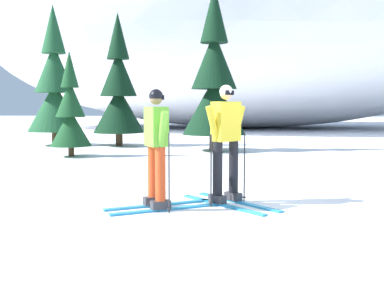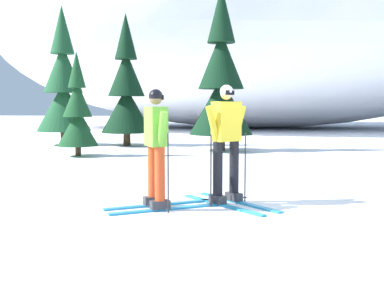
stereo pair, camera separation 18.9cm
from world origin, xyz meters
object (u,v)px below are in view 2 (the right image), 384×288
at_px(skier_yellow_jacket, 226,141).
at_px(pine_tree_center_right, 221,82).
at_px(pine_tree_far_left, 63,87).
at_px(pine_tree_center_left, 77,113).
at_px(skier_lime_jacket, 157,147).
at_px(pine_tree_center, 126,91).

height_order(skier_yellow_jacket, pine_tree_center_right, pine_tree_center_right).
height_order(pine_tree_far_left, pine_tree_center_left, pine_tree_far_left).
distance_m(pine_tree_center_left, pine_tree_center_right, 4.84).
height_order(skier_lime_jacket, pine_tree_center, pine_tree_center).
bearing_deg(skier_lime_jacket, pine_tree_center_left, 119.41).
bearing_deg(pine_tree_far_left, pine_tree_center_left, -62.08).
bearing_deg(pine_tree_center_right, pine_tree_center, 156.93).
height_order(skier_yellow_jacket, pine_tree_center_left, pine_tree_center_left).
bearing_deg(pine_tree_far_left, skier_lime_jacket, -61.12).
distance_m(pine_tree_far_left, pine_tree_center_left, 4.42).
height_order(skier_yellow_jacket, pine_tree_far_left, pine_tree_far_left).
height_order(pine_tree_far_left, pine_tree_center, pine_tree_far_left).
bearing_deg(pine_tree_center, skier_lime_jacket, -72.55).
distance_m(skier_yellow_jacket, pine_tree_center_right, 8.62).
distance_m(pine_tree_far_left, pine_tree_center_right, 6.42).
bearing_deg(skier_yellow_jacket, skier_lime_jacket, -154.46).
bearing_deg(pine_tree_center_left, pine_tree_center, 82.63).
distance_m(skier_lime_jacket, pine_tree_far_left, 12.15).
height_order(skier_lime_jacket, skier_yellow_jacket, skier_yellow_jacket).
height_order(pine_tree_center, pine_tree_center_right, pine_tree_center_right).
height_order(pine_tree_far_left, pine_tree_center_right, pine_tree_center_right).
relative_size(skier_lime_jacket, pine_tree_center_right, 0.32).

